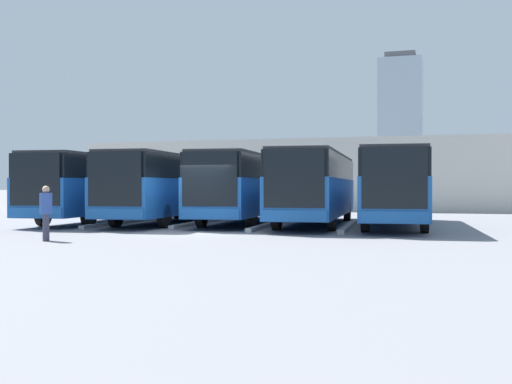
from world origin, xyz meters
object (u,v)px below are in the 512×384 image
object	(u,v)px
bus_1	(316,185)
bus_2	(248,185)
bus_3	(172,185)
bus_4	(106,185)
bus_0	(395,185)
pedestrian	(46,211)

from	to	relation	value
bus_1	bus_2	world-z (taller)	same
bus_2	bus_3	size ratio (longest dim) A/B	1.00
bus_1	bus_4	size ratio (longest dim) A/B	1.00
bus_1	bus_0	bearing A→B (deg)	175.01
bus_0	bus_4	size ratio (longest dim) A/B	1.00
bus_1	bus_3	distance (m)	6.83
bus_3	bus_0	bearing A→B (deg)	176.79
bus_2	pedestrian	world-z (taller)	bus_2
bus_0	bus_2	distance (m)	6.87
bus_0	pedestrian	bearing A→B (deg)	43.30
pedestrian	bus_1	bearing A→B (deg)	-61.35
bus_4	bus_1	bearing A→B (deg)	177.55
bus_0	bus_2	world-z (taller)	same
bus_1	bus_4	distance (m)	10.24
bus_1	pedestrian	bearing A→B (deg)	55.11
bus_1	bus_3	size ratio (longest dim) A/B	1.00
bus_1	bus_4	bearing A→B (deg)	-2.45
bus_1	bus_3	xyz separation A→B (m)	(6.83, 0.24, 0.00)
bus_0	bus_4	bearing A→B (deg)	-3.09
bus_0	pedestrian	xyz separation A→B (m)	(9.74, 10.68, -0.84)
pedestrian	bus_4	bearing A→B (deg)	-10.16
bus_0	bus_2	xyz separation A→B (m)	(6.83, -0.78, 0.00)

